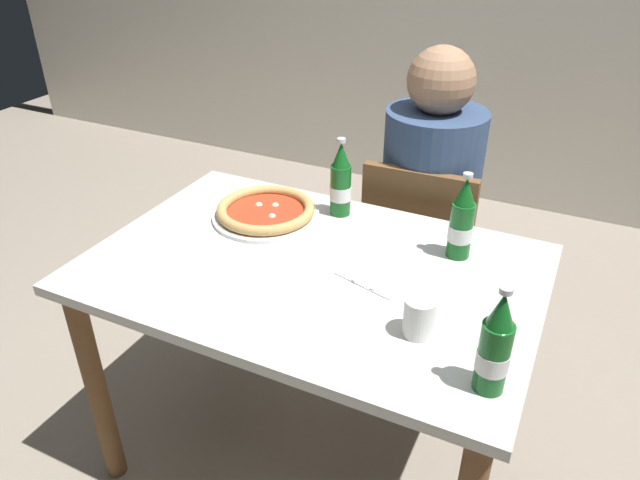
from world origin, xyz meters
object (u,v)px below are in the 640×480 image
Objects in this scene: dining_table_main at (312,299)px; beer_bottle_center at (341,183)px; diner_seated at (426,222)px; napkin_with_cutlery at (382,272)px; chair_behind_table at (420,253)px; beer_bottle_right at (495,348)px; beer_bottle_left at (462,222)px; pizza_margherita_near at (266,211)px; paper_cup at (419,317)px.

beer_bottle_center is (-0.05, 0.30, 0.22)m from dining_table_main.
diner_seated is 5.44× the size of napkin_with_cutlery.
beer_bottle_right is at bearing 112.54° from chair_behind_table.
beer_bottle_right is at bearing -25.90° from dining_table_main.
beer_bottle_left is at bearing 115.90° from chair_behind_table.
pizza_margherita_near is 3.47× the size of paper_cup.
chair_behind_table reaches higher than pizza_margherita_near.
chair_behind_table is at bearing 117.58° from beer_bottle_left.
beer_bottle_left is at bearing 3.76° from pizza_margherita_near.
pizza_margherita_near is 1.48× the size of napkin_with_cutlery.
beer_bottle_center is at bearing 132.81° from napkin_with_cutlery.
dining_table_main is at bearing -101.48° from diner_seated.
chair_behind_table is 0.70× the size of diner_seated.
dining_table_main is 0.41m from paper_cup.
chair_behind_table reaches higher than paper_cup.
diner_seated reaches higher than chair_behind_table.
paper_cup is (0.35, -0.15, 0.16)m from dining_table_main.
chair_behind_table is at bearing 48.38° from pizza_margherita_near.
beer_bottle_right is at bearing -66.86° from diner_seated.
napkin_with_cutlery is (0.24, -0.26, -0.10)m from beer_bottle_center.
napkin_with_cutlery is (0.43, -0.13, -0.02)m from pizza_margherita_near.
beer_bottle_center is at bearing 99.76° from dining_table_main.
napkin_with_cutlery is at bearing -132.44° from beer_bottle_left.
dining_table_main is 4.86× the size of beer_bottle_right.
chair_behind_table reaches higher than napkin_with_cutlery.
dining_table_main is 5.40× the size of napkin_with_cutlery.
napkin_with_cutlery is at bearing 14.04° from dining_table_main.
pizza_margherita_near is at bearing 150.70° from paper_cup.
diner_seated reaches higher than beer_bottle_center.
paper_cup is (0.21, -0.81, 0.21)m from diner_seated.
diner_seated is at bearing 51.64° from pizza_margherita_near.
dining_table_main is at bearing 155.94° from paper_cup.
diner_seated is 0.49m from beer_bottle_center.
paper_cup is at bearing -89.34° from beer_bottle_left.
beer_bottle_left is 1.00× the size of beer_bottle_right.
chair_behind_table reaches higher than dining_table_main.
beer_bottle_center is 0.36m from napkin_with_cutlery.
beer_bottle_center is at bearing -117.49° from diner_seated.
diner_seated is at bearing 78.52° from dining_table_main.
beer_bottle_center reaches higher than paper_cup.
beer_bottle_right is (0.58, -0.56, 0.00)m from beer_bottle_center.
beer_bottle_center is 1.00× the size of beer_bottle_right.
diner_seated is at bearing 113.14° from beer_bottle_right.
napkin_with_cutlery is 0.26m from paper_cup.
beer_bottle_left is 0.25m from napkin_with_cutlery.
pizza_margherita_near is 0.60m from beer_bottle_left.
chair_behind_table is 3.82× the size of napkin_with_cutlery.
beer_bottle_left reaches higher than pizza_margherita_near.
beer_bottle_right is 1.11× the size of napkin_with_cutlery.
diner_seated is 4.89× the size of beer_bottle_right.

